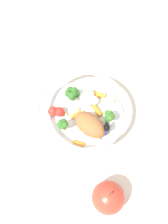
# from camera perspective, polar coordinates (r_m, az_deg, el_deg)

# --- Properties ---
(ground_plane) EXTENTS (2.40, 2.40, 0.00)m
(ground_plane) POSITION_cam_1_polar(r_m,az_deg,el_deg) (0.62, -0.42, -1.48)
(ground_plane) COLOR silver
(food_container) EXTENTS (0.22, 0.22, 0.06)m
(food_container) POSITION_cam_1_polar(r_m,az_deg,el_deg) (0.59, 0.07, -0.24)
(food_container) COLOR white
(food_container) RESTS_ON ground_plane
(loose_apple) EXTENTS (0.07, 0.07, 0.08)m
(loose_apple) POSITION_cam_1_polar(r_m,az_deg,el_deg) (0.53, 5.68, -19.24)
(loose_apple) COLOR #BC3828
(loose_apple) RESTS_ON ground_plane
(folded_napkin) EXTENTS (0.17, 0.14, 0.01)m
(folded_napkin) POSITION_cam_1_polar(r_m,az_deg,el_deg) (0.76, 4.57, 16.10)
(folded_napkin) COLOR white
(folded_napkin) RESTS_ON ground_plane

